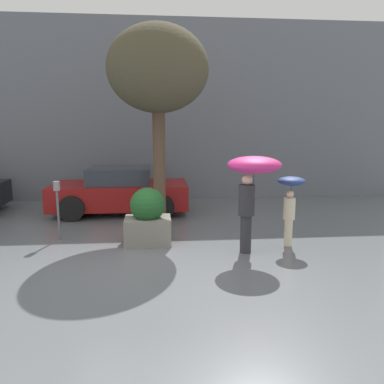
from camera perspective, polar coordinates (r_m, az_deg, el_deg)
ground_plane at (r=6.92m, az=-8.43°, el=-11.01°), size 40.00×40.00×0.00m
building_facade at (r=12.98m, az=-7.15°, el=12.13°), size 18.00×0.30×6.00m
planter_box at (r=7.99m, az=-6.76°, el=-3.95°), size 0.97×0.74×1.21m
person_adult at (r=7.30m, az=9.21°, el=2.53°), size 1.04×1.04×1.91m
person_child at (r=7.99m, az=14.78°, el=-0.61°), size 0.57×0.57×1.45m
parked_car_near at (r=11.02m, az=-10.88°, el=0.08°), size 3.84×2.05×1.33m
street_tree at (r=9.29m, az=-5.23°, el=17.86°), size 2.41×2.41×4.84m
parking_meter at (r=8.63m, az=-19.85°, el=-0.89°), size 0.14×0.14×1.30m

